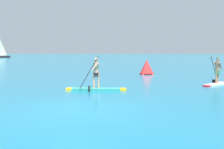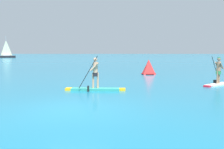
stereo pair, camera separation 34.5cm
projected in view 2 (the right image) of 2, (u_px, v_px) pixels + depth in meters
ground at (75, 109)px, 9.25m from camera, size 440.00×440.00×0.00m
paddleboarder_mid_center at (95, 84)px, 13.66m from camera, size 3.33×0.86×1.92m
paddleboarder_far_right at (218, 78)px, 15.79m from camera, size 2.42×2.13×1.88m
race_marker_buoy at (149, 68)px, 23.24m from camera, size 1.59×1.59×1.39m
sailboat_left_horizon at (7, 55)px, 84.66m from camera, size 5.89×3.54×7.30m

